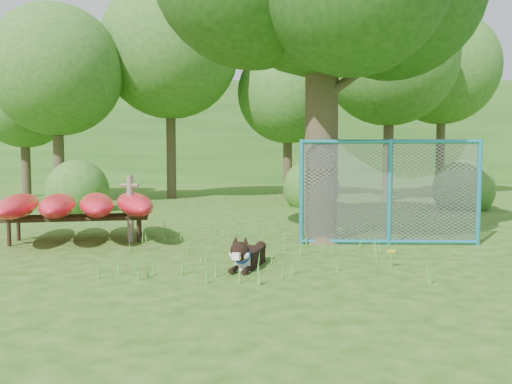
{
  "coord_description": "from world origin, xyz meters",
  "views": [
    {
      "loc": [
        0.18,
        -7.03,
        1.58
      ],
      "look_at": [
        0.2,
        1.2,
        1.0
      ],
      "focal_mm": 35.0,
      "sensor_mm": 36.0,
      "label": 1
    }
  ],
  "objects": [
    {
      "name": "bg_tree_f",
      "position": [
        -9.0,
        13.0,
        3.73
      ],
      "size": [
        3.6,
        3.6,
        5.55
      ],
      "color": "#392F1F",
      "rests_on": "ground"
    },
    {
      "name": "shrub_mid",
      "position": [
        2.0,
        9.0,
        0.0
      ],
      "size": [
        1.8,
        1.8,
        1.8
      ],
      "primitive_type": "sphere",
      "color": "#2D5F1E",
      "rests_on": "ground"
    },
    {
      "name": "bg_tree_b",
      "position": [
        -3.0,
        12.0,
        5.61
      ],
      "size": [
        5.2,
        5.2,
        8.22
      ],
      "color": "#392F1F",
      "rests_on": "ground"
    },
    {
      "name": "fence_section",
      "position": [
        2.6,
        1.88,
        0.95
      ],
      "size": [
        3.24,
        0.2,
        3.16
      ],
      "rotation": [
        0.0,
        0.0,
        -0.04
      ],
      "color": "teal",
      "rests_on": "ground"
    },
    {
      "name": "shrub_right",
      "position": [
        6.5,
        8.0,
        0.0
      ],
      "size": [
        1.8,
        1.8,
        1.8
      ],
      "primitive_type": "sphere",
      "color": "#2D5F1E",
      "rests_on": "ground"
    },
    {
      "name": "bg_tree_e",
      "position": [
        8.0,
        14.0,
        5.23
      ],
      "size": [
        4.6,
        4.6,
        7.55
      ],
      "color": "#392F1F",
      "rests_on": "ground"
    },
    {
      "name": "ground",
      "position": [
        0.0,
        0.0,
        0.0
      ],
      "size": [
        80.0,
        80.0,
        0.0
      ],
      "primitive_type": "plane",
      "color": "#23490E",
      "rests_on": "ground"
    },
    {
      "name": "wooden_post",
      "position": [
        -2.13,
        2.15,
        0.66
      ],
      "size": [
        0.34,
        0.14,
        1.25
      ],
      "rotation": [
        0.0,
        0.0,
        -0.2
      ],
      "color": "#695C4F",
      "rests_on": "ground"
    },
    {
      "name": "wooded_hillside",
      "position": [
        0.0,
        28.0,
        3.0
      ],
      "size": [
        80.0,
        12.0,
        6.0
      ],
      "primitive_type": "cube",
      "color": "#2D5F1E",
      "rests_on": "ground"
    },
    {
      "name": "bg_tree_d",
      "position": [
        5.0,
        11.0,
        5.08
      ],
      "size": [
        4.8,
        4.8,
        7.5
      ],
      "color": "#392F1F",
      "rests_on": "ground"
    },
    {
      "name": "bg_tree_a",
      "position": [
        -6.5,
        10.0,
        4.48
      ],
      "size": [
        4.4,
        4.4,
        6.7
      ],
      "color": "#392F1F",
      "rests_on": "ground"
    },
    {
      "name": "shrub_left",
      "position": [
        -5.0,
        7.5,
        0.0
      ],
      "size": [
        1.8,
        1.8,
        1.8
      ],
      "primitive_type": "sphere",
      "color": "#2D5F1E",
      "rests_on": "ground"
    },
    {
      "name": "kayak_rack",
      "position": [
        -3.14,
        2.24,
        0.68
      ],
      "size": [
        3.39,
        3.02,
        0.9
      ],
      "rotation": [
        0.0,
        0.0,
        0.19
      ],
      "color": "black",
      "rests_on": "ground"
    },
    {
      "name": "bg_tree_c",
      "position": [
        1.5,
        13.0,
        4.11
      ],
      "size": [
        4.0,
        4.0,
        6.12
      ],
      "color": "#392F1F",
      "rests_on": "ground"
    },
    {
      "name": "husky_dog",
      "position": [
        0.07,
        -0.06,
        0.18
      ],
      "size": [
        0.53,
        1.11,
        0.51
      ],
      "rotation": [
        0.0,
        0.0,
        -0.29
      ],
      "color": "black",
      "rests_on": "ground"
    },
    {
      "name": "wildflower_clump",
      "position": [
        2.13,
        0.02,
        0.21
      ],
      "size": [
        0.12,
        0.12,
        0.26
      ],
      "rotation": [
        0.0,
        0.0,
        -0.22
      ],
      "color": "#4A9932",
      "rests_on": "ground"
    }
  ]
}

